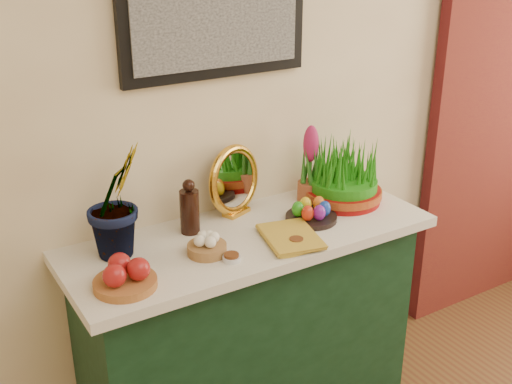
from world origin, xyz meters
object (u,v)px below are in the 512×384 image
at_px(mirror, 234,181).
at_px(wheatgrass_sabzeh, 344,175).
at_px(sideboard, 249,335).
at_px(book, 266,240).
at_px(hyacinth_green, 115,183).

xyz_separation_m(mirror, wheatgrass_sabzeh, (0.44, -0.13, -0.02)).
xyz_separation_m(sideboard, book, (0.00, -0.12, 0.48)).
relative_size(hyacinth_green, book, 2.12).
relative_size(sideboard, book, 5.22).
height_order(hyacinth_green, wheatgrass_sabzeh, hyacinth_green).
bearing_deg(mirror, sideboard, -102.73).
height_order(mirror, wheatgrass_sabzeh, mirror).
bearing_deg(wheatgrass_sabzeh, mirror, 162.92).
xyz_separation_m(sideboard, hyacinth_green, (-0.47, 0.09, 0.73)).
bearing_deg(sideboard, wheatgrass_sabzeh, 5.14).
bearing_deg(book, hyacinth_green, 168.88).
distance_m(book, wheatgrass_sabzeh, 0.51).
height_order(book, wheatgrass_sabzeh, wheatgrass_sabzeh).
distance_m(hyacinth_green, mirror, 0.53).
bearing_deg(book, wheatgrass_sabzeh, 32.11).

